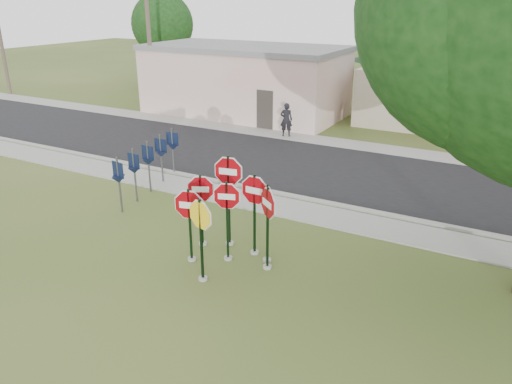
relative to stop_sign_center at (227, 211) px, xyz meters
The scene contains 19 objects.
ground 2.07m from the stop_sign_center, 89.21° to the right, with size 120.00×120.00×0.00m, color #354D1D.
sidewalk_near 4.33m from the stop_sign_center, 89.72° to the left, with size 60.00×1.60×0.06m, color gray.
road 8.70m from the stop_sign_center, 89.87° to the left, with size 60.00×7.00×0.04m, color black.
sidewalk_far 12.96m from the stop_sign_center, 89.91° to the left, with size 60.00×1.60×0.06m, color gray.
curb 5.27m from the stop_sign_center, 89.78° to the left, with size 60.00×0.20×0.14m, color gray.
stop_sign_center is the anchor object (origin of this frame).
stop_sign_yellow 1.26m from the stop_sign_center, 90.20° to the right, with size 1.05×0.24×2.41m.
stop_sign_left 1.04m from the stop_sign_center, 148.39° to the right, with size 1.13×0.32×2.28m.
stop_sign_right 1.21m from the stop_sign_center, ahead, with size 0.91×0.71×2.50m.
stop_sign_back_right 0.83m from the stop_sign_center, 53.24° to the left, with size 1.15×0.24×2.55m.
stop_sign_back_left 0.99m from the stop_sign_center, 118.70° to the left, with size 1.15×0.25×2.92m.
stop_sign_far_right 1.11m from the stop_sign_center, 23.26° to the left, with size 0.73×0.73×2.42m.
stop_sign_far_left 1.21m from the stop_sign_center, 160.85° to the left, with size 0.98×0.49×2.34m.
route_sign_row 6.20m from the stop_sign_center, 150.25° to the left, with size 1.43×4.63×2.00m.
building_stucco 18.86m from the stop_sign_center, 118.45° to the left, with size 12.20×6.20×4.20m.
building_house 20.79m from the stop_sign_center, 84.38° to the left, with size 11.60×11.60×6.20m.
utility_pole_near 19.93m from the stop_sign_center, 135.42° to the left, with size 2.20×0.26×9.50m.
bg_tree_left 30.34m from the stop_sign_center, 131.51° to the left, with size 4.90×4.90×7.35m.
pedestrian 13.42m from the stop_sign_center, 108.49° to the left, with size 0.64×0.42×1.76m, color black.
Camera 1 is at (6.68, -9.16, 6.99)m, focal length 35.00 mm.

